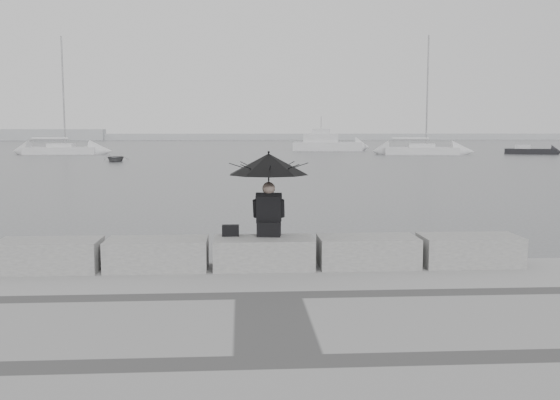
{
  "coord_description": "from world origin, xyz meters",
  "views": [
    {
      "loc": [
        -0.36,
        -10.34,
        2.74
      ],
      "look_at": [
        0.49,
        3.0,
        1.22
      ],
      "focal_mm": 40.0,
      "sensor_mm": 36.0,
      "label": 1
    }
  ],
  "objects": [
    {
      "name": "stone_block_right",
      "position": [
        1.7,
        -0.45,
        0.75
      ],
      "size": [
        1.6,
        0.8,
        0.5
      ],
      "primitive_type": "cube",
      "color": "slate",
      "rests_on": "promenade"
    },
    {
      "name": "stone_block_centre",
      "position": [
        0.0,
        -0.45,
        0.75
      ],
      "size": [
        1.6,
        0.8,
        0.5
      ],
      "primitive_type": "cube",
      "color": "slate",
      "rests_on": "promenade"
    },
    {
      "name": "sailboat_left",
      "position": [
        -20.12,
        59.92,
        0.52
      ],
      "size": [
        7.78,
        2.48,
        12.9
      ],
      "rotation": [
        0.0,
        0.0,
        -0.01
      ],
      "color": "silver",
      "rests_on": "ground"
    },
    {
      "name": "stone_block_far_left",
      "position": [
        -3.4,
        -0.45,
        0.75
      ],
      "size": [
        1.6,
        0.8,
        0.5
      ],
      "primitive_type": "cube",
      "color": "slate",
      "rests_on": "promenade"
    },
    {
      "name": "motor_cruiser",
      "position": [
        10.89,
        69.73,
        0.89
      ],
      "size": [
        9.18,
        4.31,
        4.5
      ],
      "rotation": [
        0.0,
        0.0,
        -0.18
      ],
      "color": "silver",
      "rests_on": "ground"
    },
    {
      "name": "sailboat_right",
      "position": [
        19.37,
        56.78,
        0.52
      ],
      "size": [
        8.17,
        3.74,
        12.9
      ],
      "rotation": [
        0.0,
        0.0,
        -0.18
      ],
      "color": "silver",
      "rests_on": "ground"
    },
    {
      "name": "stone_block_far_right",
      "position": [
        3.4,
        -0.45,
        0.75
      ],
      "size": [
        1.6,
        0.8,
        0.5
      ],
      "primitive_type": "cube",
      "color": "slate",
      "rests_on": "promenade"
    },
    {
      "name": "bag",
      "position": [
        -0.53,
        -0.22,
        1.09
      ],
      "size": [
        0.28,
        0.16,
        0.18
      ],
      "primitive_type": "cube",
      "color": "black",
      "rests_on": "stone_block_centre"
    },
    {
      "name": "ground",
      "position": [
        0.0,
        0.0,
        0.0
      ],
      "size": [
        360.0,
        360.0,
        0.0
      ],
      "primitive_type": "plane",
      "color": "#444749",
      "rests_on": "ground"
    },
    {
      "name": "dinghy",
      "position": [
        -11.12,
        44.1,
        0.27
      ],
      "size": [
        3.38,
        1.79,
        0.54
      ],
      "primitive_type": "imported",
      "rotation": [
        0.0,
        0.0,
        0.14
      ],
      "color": "slate",
      "rests_on": "ground"
    },
    {
      "name": "seated_person",
      "position": [
        0.1,
        -0.24,
        2.04
      ],
      "size": [
        1.32,
        1.32,
        1.39
      ],
      "rotation": [
        0.0,
        0.0,
        -0.13
      ],
      "color": "black",
      "rests_on": "stone_block_centre"
    },
    {
      "name": "distant_landmass",
      "position": [
        -8.14,
        154.51,
        0.9
      ],
      "size": [
        180.0,
        8.0,
        2.8
      ],
      "color": "#A1A4A6",
      "rests_on": "ground"
    },
    {
      "name": "small_motorboat",
      "position": [
        31.85,
        57.23,
        0.32
      ],
      "size": [
        5.6,
        3.61,
        1.1
      ],
      "rotation": [
        0.0,
        0.0,
        -0.41
      ],
      "color": "black",
      "rests_on": "ground"
    },
    {
      "name": "stone_block_left",
      "position": [
        -1.7,
        -0.45,
        0.75
      ],
      "size": [
        1.6,
        0.8,
        0.5
      ],
      "primitive_type": "cube",
      "color": "slate",
      "rests_on": "promenade"
    }
  ]
}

